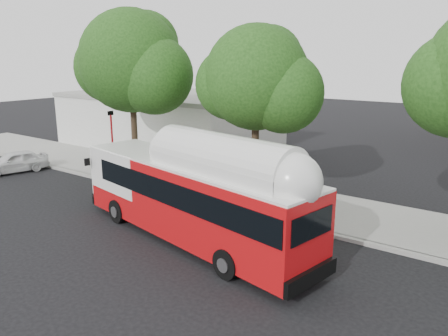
% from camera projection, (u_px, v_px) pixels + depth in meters
% --- Properties ---
extents(ground, '(120.00, 120.00, 0.00)m').
position_uv_depth(ground, '(194.00, 245.00, 16.90)').
color(ground, black).
rests_on(ground, ground).
extents(sidewalk, '(60.00, 5.00, 0.15)m').
position_uv_depth(sidewalk, '(276.00, 200.00, 22.00)').
color(sidewalk, gray).
rests_on(sidewalk, ground).
extents(curb_strip, '(60.00, 0.30, 0.15)m').
position_uv_depth(curb_strip, '(249.00, 215.00, 19.95)').
color(curb_strip, gray).
rests_on(curb_strip, ground).
extents(red_curb_segment, '(10.00, 0.32, 0.16)m').
position_uv_depth(red_curb_segment, '(197.00, 202.00, 21.64)').
color(red_curb_segment, maroon).
rests_on(red_curb_segment, ground).
extents(street_tree_left, '(6.67, 5.80, 9.74)m').
position_uv_depth(street_tree_left, '(138.00, 65.00, 24.43)').
color(street_tree_left, '#2D2116').
rests_on(street_tree_left, ground).
extents(street_tree_mid, '(5.75, 5.00, 8.62)m').
position_uv_depth(street_tree_mid, '(264.00, 82.00, 20.53)').
color(street_tree_mid, '#2D2116').
rests_on(street_tree_mid, ground).
extents(low_commercial_bldg, '(16.20, 10.20, 4.25)m').
position_uv_depth(low_commercial_bldg, '(170.00, 119.00, 35.28)').
color(low_commercial_bldg, silver).
rests_on(low_commercial_bldg, ground).
extents(transit_bus, '(12.42, 4.59, 3.62)m').
position_uv_depth(transit_bus, '(192.00, 200.00, 16.92)').
color(transit_bus, red).
rests_on(transit_bus, ground).
extents(parked_car, '(4.25, 2.61, 1.35)m').
position_uv_depth(parked_car, '(15.00, 162.00, 27.38)').
color(parked_car, silver).
rests_on(parked_car, ground).
extents(signal_pole, '(0.12, 0.39, 4.10)m').
position_uv_depth(signal_pole, '(113.00, 146.00, 25.10)').
color(signal_pole, red).
rests_on(signal_pole, ground).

